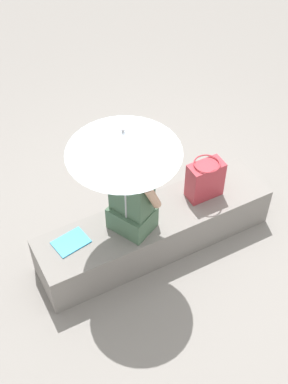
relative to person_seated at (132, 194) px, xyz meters
name	(u,v)px	position (x,y,z in m)	size (l,w,h in m)	color
ground_plane	(155,244)	(0.23, 0.01, -0.79)	(14.00, 14.00, 0.00)	gray
stone_bench	(155,230)	(0.23, 0.01, -0.59)	(2.13, 0.51, 0.40)	gray
person_seated	(132,194)	(0.00, 0.00, 0.00)	(0.40, 0.51, 0.90)	#47664C
parasol	(123,142)	(-0.08, -0.06, 0.62)	(0.84, 0.84, 1.13)	#B7B7BC
handbag_black	(205,180)	(0.73, 0.03, -0.20)	(0.31, 0.23, 0.38)	#B2333D
magazine	(71,242)	(-0.53, 0.08, -0.38)	(0.28, 0.20, 0.01)	#339ED1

